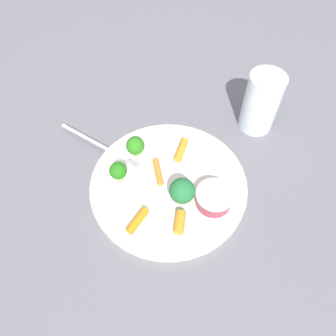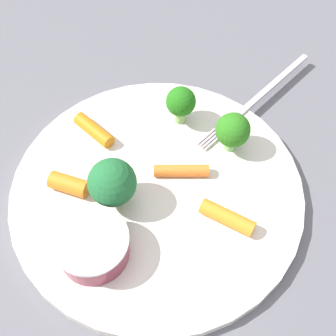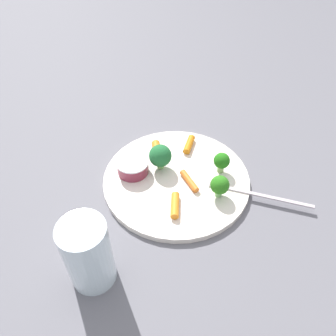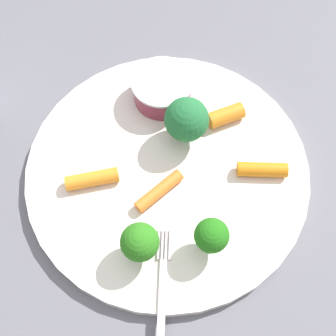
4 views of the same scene
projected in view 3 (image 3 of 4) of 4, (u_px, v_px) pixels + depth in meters
ground_plane at (176, 182)px, 0.66m from camera, size 2.40×2.40×0.00m
plate at (176, 180)px, 0.65m from camera, size 0.28×0.28×0.01m
sauce_cup at (133, 166)px, 0.65m from camera, size 0.06×0.06×0.03m
broccoli_floret_0 at (220, 185)px, 0.60m from camera, size 0.03×0.03×0.04m
broccoli_floret_1 at (160, 156)px, 0.64m from camera, size 0.04×0.04×0.05m
broccoli_floret_2 at (222, 161)px, 0.64m from camera, size 0.03×0.03×0.04m
carrot_stick_0 at (157, 149)px, 0.69m from camera, size 0.02×0.04×0.02m
carrot_stick_1 at (189, 144)px, 0.70m from camera, size 0.02×0.05×0.01m
carrot_stick_2 at (189, 181)px, 0.63m from camera, size 0.04×0.05×0.01m
carrot_stick_3 at (177, 205)px, 0.59m from camera, size 0.01×0.05×0.01m
fork at (258, 195)px, 0.62m from camera, size 0.18×0.05×0.00m
drinking_glass at (88, 254)px, 0.48m from camera, size 0.07×0.07×0.12m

